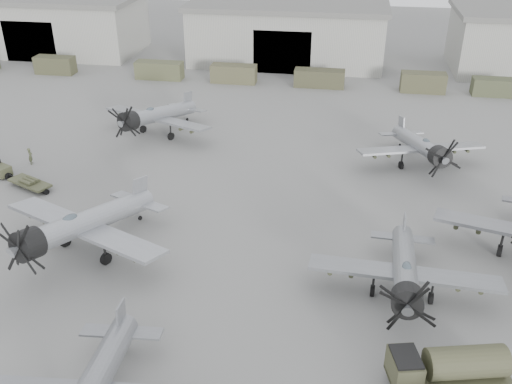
{
  "coord_description": "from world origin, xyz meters",
  "views": [
    {
      "loc": [
        9.32,
        -23.79,
        23.63
      ],
      "look_at": [
        2.95,
        14.86,
        2.5
      ],
      "focal_mm": 40.0,
      "sensor_mm": 36.0,
      "label": 1
    }
  ],
  "objects_px": {
    "aircraft_mid_1": "(79,226)",
    "aircraft_far_1": "(422,147)",
    "aircraft_mid_2": "(405,272)",
    "aircraft_far_0": "(154,116)",
    "ground_crew": "(30,156)",
    "fuel_tanker": "(448,366)",
    "tug_trailer": "(11,175)"
  },
  "relations": [
    {
      "from": "aircraft_mid_1",
      "to": "aircraft_far_1",
      "type": "xyz_separation_m",
      "value": [
        25.23,
        18.87,
        -0.35
      ]
    },
    {
      "from": "aircraft_mid_2",
      "to": "aircraft_far_0",
      "type": "xyz_separation_m",
      "value": [
        -24.19,
        23.65,
        0.1
      ]
    },
    {
      "from": "ground_crew",
      "to": "aircraft_far_0",
      "type": "bearing_deg",
      "value": -62.96
    },
    {
      "from": "aircraft_far_0",
      "to": "ground_crew",
      "type": "relative_size",
      "value": 7.71
    },
    {
      "from": "aircraft_mid_2",
      "to": "aircraft_far_1",
      "type": "relative_size",
      "value": 1.02
    },
    {
      "from": "aircraft_mid_1",
      "to": "aircraft_far_0",
      "type": "relative_size",
      "value": 1.09
    },
    {
      "from": "fuel_tanker",
      "to": "aircraft_mid_1",
      "type": "bearing_deg",
      "value": 147.19
    },
    {
      "from": "tug_trailer",
      "to": "ground_crew",
      "type": "height_order",
      "value": "ground_crew"
    },
    {
      "from": "aircraft_mid_1",
      "to": "tug_trailer",
      "type": "bearing_deg",
      "value": 161.8
    },
    {
      "from": "aircraft_far_0",
      "to": "aircraft_far_1",
      "type": "distance_m",
      "value": 27.29
    },
    {
      "from": "aircraft_mid_2",
      "to": "ground_crew",
      "type": "height_order",
      "value": "aircraft_mid_2"
    },
    {
      "from": "aircraft_mid_2",
      "to": "ground_crew",
      "type": "bearing_deg",
      "value": 158.78
    },
    {
      "from": "aircraft_far_0",
      "to": "tug_trailer",
      "type": "distance_m",
      "value": 15.56
    },
    {
      "from": "ground_crew",
      "to": "aircraft_far_1",
      "type": "bearing_deg",
      "value": -96.29
    },
    {
      "from": "aircraft_mid_1",
      "to": "ground_crew",
      "type": "bearing_deg",
      "value": 153.25
    },
    {
      "from": "aircraft_far_0",
      "to": "ground_crew",
      "type": "distance_m",
      "value": 12.97
    },
    {
      "from": "ground_crew",
      "to": "tug_trailer",
      "type": "bearing_deg",
      "value": 165.95
    },
    {
      "from": "aircraft_far_0",
      "to": "ground_crew",
      "type": "height_order",
      "value": "aircraft_far_0"
    },
    {
      "from": "aircraft_mid_2",
      "to": "fuel_tanker",
      "type": "height_order",
      "value": "aircraft_mid_2"
    },
    {
      "from": "aircraft_far_1",
      "to": "ground_crew",
      "type": "distance_m",
      "value": 37.14
    },
    {
      "from": "aircraft_far_0",
      "to": "fuel_tanker",
      "type": "bearing_deg",
      "value": -27.41
    },
    {
      "from": "aircraft_mid_2",
      "to": "aircraft_far_1",
      "type": "xyz_separation_m",
      "value": [
        2.89,
        20.3,
        -0.04
      ]
    },
    {
      "from": "tug_trailer",
      "to": "aircraft_mid_2",
      "type": "bearing_deg",
      "value": 5.22
    },
    {
      "from": "aircraft_mid_1",
      "to": "aircraft_mid_2",
      "type": "xyz_separation_m",
      "value": [
        22.35,
        -1.43,
        -0.31
      ]
    },
    {
      "from": "tug_trailer",
      "to": "aircraft_far_0",
      "type": "bearing_deg",
      "value": 75.41
    },
    {
      "from": "aircraft_far_0",
      "to": "tug_trailer",
      "type": "bearing_deg",
      "value": -106.56
    },
    {
      "from": "aircraft_mid_2",
      "to": "tug_trailer",
      "type": "height_order",
      "value": "aircraft_mid_2"
    },
    {
      "from": "aircraft_far_1",
      "to": "ground_crew",
      "type": "xyz_separation_m",
      "value": [
        -36.76,
        -5.15,
        -1.37
      ]
    },
    {
      "from": "aircraft_mid_2",
      "to": "aircraft_far_1",
      "type": "bearing_deg",
      "value": 84.78
    },
    {
      "from": "aircraft_mid_1",
      "to": "aircraft_far_1",
      "type": "bearing_deg",
      "value": 60.01
    },
    {
      "from": "aircraft_far_1",
      "to": "ground_crew",
      "type": "bearing_deg",
      "value": 170.19
    },
    {
      "from": "aircraft_mid_2",
      "to": "aircraft_far_0",
      "type": "relative_size",
      "value": 0.97
    }
  ]
}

